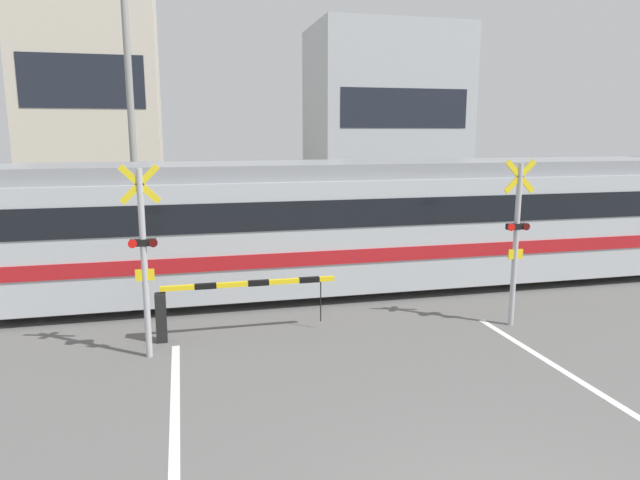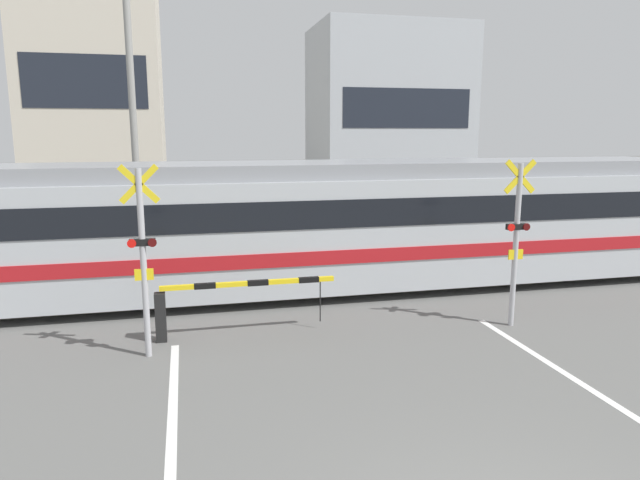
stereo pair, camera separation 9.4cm
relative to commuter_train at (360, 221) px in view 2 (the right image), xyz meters
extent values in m
cube|color=#6B6051|center=(-1.44, -0.72, -1.69)|extent=(50.00, 0.10, 0.08)
cube|color=#6B6051|center=(-1.44, 0.72, -1.69)|extent=(50.00, 0.10, 0.08)
cube|color=#B7BCC1|center=(0.00, 0.00, -0.18)|extent=(17.77, 2.93, 2.64)
cube|color=gray|center=(0.00, 0.00, 1.32)|extent=(17.59, 2.58, 0.36)
cube|color=red|center=(0.00, 0.00, -0.58)|extent=(17.78, 2.99, 0.32)
cube|color=black|center=(0.00, 0.00, 0.41)|extent=(17.05, 2.97, 0.64)
cylinder|color=black|center=(-5.51, -0.72, -1.35)|extent=(0.76, 0.12, 0.76)
cylinder|color=black|center=(-5.51, 0.72, -1.35)|extent=(0.76, 0.12, 0.76)
cylinder|color=black|center=(5.51, -0.72, -1.35)|extent=(0.76, 0.12, 0.76)
cylinder|color=black|center=(5.51, 0.72, -1.35)|extent=(0.76, 0.12, 0.76)
cube|color=black|center=(-4.85, -2.88, -1.25)|extent=(0.20, 0.20, 0.95)
cube|color=yellow|center=(-3.16, -2.88, -0.69)|extent=(3.40, 0.09, 0.09)
cube|color=black|center=(-4.00, -2.88, -0.69)|extent=(0.41, 0.10, 0.10)
cube|color=black|center=(-2.99, -2.88, -0.69)|extent=(0.41, 0.10, 0.10)
cube|color=black|center=(-1.97, -2.88, -0.69)|extent=(0.41, 0.10, 0.10)
cylinder|color=black|center=(-1.73, -2.88, -1.15)|extent=(0.02, 0.02, 0.83)
cube|color=black|center=(1.97, 3.06, -1.25)|extent=(0.20, 0.20, 0.95)
cube|color=yellow|center=(0.27, 3.06, -0.69)|extent=(3.40, 0.09, 0.09)
cube|color=black|center=(1.12, 3.06, -0.69)|extent=(0.41, 0.10, 0.10)
cube|color=black|center=(0.10, 3.06, -0.69)|extent=(0.41, 0.10, 0.10)
cube|color=black|center=(-0.91, 3.06, -0.69)|extent=(0.41, 0.10, 0.10)
cylinder|color=black|center=(-1.15, 3.06, -1.15)|extent=(0.02, 0.02, 0.83)
cylinder|color=#B2B2B7|center=(-5.05, -3.58, -0.05)|extent=(0.11, 0.11, 3.35)
cube|color=yellow|center=(-5.05, -3.58, 1.35)|extent=(0.68, 0.04, 0.68)
cube|color=yellow|center=(-5.05, -3.58, 1.35)|extent=(0.68, 0.04, 0.68)
cube|color=black|center=(-5.05, -3.58, 0.35)|extent=(0.44, 0.12, 0.12)
cylinder|color=red|center=(-5.22, -3.66, 0.35)|extent=(0.15, 0.03, 0.15)
cylinder|color=#4C0C0C|center=(-4.88, -3.66, 0.35)|extent=(0.15, 0.03, 0.15)
cube|color=yellow|center=(-5.05, -3.60, -0.22)|extent=(0.32, 0.03, 0.20)
cylinder|color=#B2B2B7|center=(2.17, -3.58, -0.05)|extent=(0.11, 0.11, 3.35)
cube|color=yellow|center=(2.17, -3.58, 1.35)|extent=(0.68, 0.04, 0.68)
cube|color=yellow|center=(2.17, -3.58, 1.35)|extent=(0.68, 0.04, 0.68)
cube|color=black|center=(2.17, -3.58, 0.35)|extent=(0.44, 0.12, 0.12)
cylinder|color=red|center=(2.00, -3.66, 0.35)|extent=(0.15, 0.03, 0.15)
cylinder|color=#4C0C0C|center=(2.34, -3.66, 0.35)|extent=(0.15, 0.03, 0.15)
cube|color=yellow|center=(2.17, -3.60, -0.22)|extent=(0.32, 0.03, 0.20)
cylinder|color=#33384C|center=(-1.19, 5.14, -1.29)|extent=(0.13, 0.13, 0.87)
cylinder|color=#33384C|center=(-1.05, 5.14, -1.29)|extent=(0.13, 0.13, 0.87)
cube|color=navy|center=(-1.12, 5.14, -0.52)|extent=(0.38, 0.22, 0.69)
sphere|color=tan|center=(-1.12, 5.14, -0.05)|extent=(0.23, 0.23, 0.23)
cube|color=beige|center=(-8.15, 15.06, 3.75)|extent=(5.89, 5.56, 10.95)
cube|color=#1E232D|center=(-8.15, 12.27, 4.30)|extent=(4.95, 0.03, 2.19)
cube|color=#B2B7BC|center=(6.11, 15.06, 2.88)|extent=(7.57, 5.56, 9.22)
cube|color=#1E232D|center=(6.11, 12.27, 3.34)|extent=(6.36, 0.03, 1.84)
cylinder|color=gray|center=(-5.80, 5.56, 2.38)|extent=(0.22, 0.22, 8.21)
camera|label=1|loc=(-4.38, -13.65, 2.21)|focal=32.00mm
camera|label=2|loc=(-4.29, -13.67, 2.21)|focal=32.00mm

